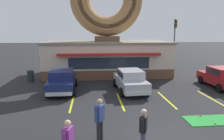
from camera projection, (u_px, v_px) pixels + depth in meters
ground_plane at (163, 138)px, 8.96m from camera, size 160.00×160.00×0.00m
donut_shop_building at (107, 37)px, 21.86m from camera, size 12.30×6.75×10.96m
putting_mat at (222, 120)px, 10.80m from camera, size 3.68×1.27×0.03m
mini_donut_near_right at (215, 124)px, 10.27m from camera, size 0.13×0.13×0.04m
mini_donut_mid_right at (200, 116)px, 11.22m from camera, size 0.13×0.13×0.04m
golf_ball at (212, 120)px, 10.64m from camera, size 0.04×0.04×0.04m
car_red at (221, 77)px, 16.93m from camera, size 2.00×4.57×1.60m
car_silver at (130, 79)px, 15.92m from camera, size 2.19×4.66×1.60m
car_navy at (62, 80)px, 15.84m from camera, size 2.04×4.59×1.60m
pedestrian_hooded_kid at (100, 118)px, 8.61m from camera, size 0.41×0.51×1.74m
pedestrian_leather_jacket_man at (143, 128)px, 7.81m from camera, size 0.37×0.56×1.63m
trash_bin at (31, 76)px, 18.96m from camera, size 0.57×0.57×0.97m
traffic_light_pole at (175, 37)px, 26.54m from camera, size 0.28×0.47×5.80m
parking_stripe_far_left at (72, 102)px, 13.47m from camera, size 0.12×3.60×0.01m
parking_stripe_left at (120, 101)px, 13.76m from camera, size 0.12×3.60×0.01m
parking_stripe_mid_left at (166, 100)px, 14.04m from camera, size 0.12×3.60×0.01m
parking_stripe_centre at (211, 98)px, 14.33m from camera, size 0.12×3.60×0.01m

